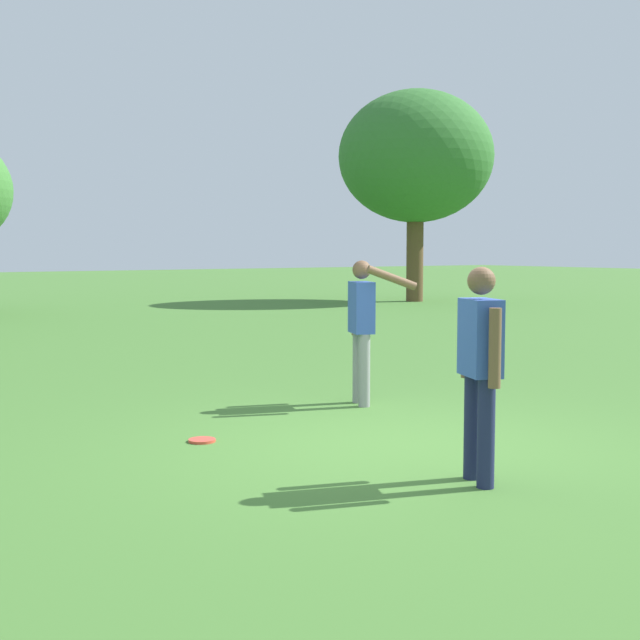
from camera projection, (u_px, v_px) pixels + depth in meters
The scene contains 5 objects.
ground_plane at pixel (394, 446), 7.70m from camera, with size 120.00×120.00×0.00m, color #447530.
person_thrower at pixel (480, 360), 6.43m from camera, with size 0.34×0.57×1.64m.
person_catcher at pixel (363, 320), 9.69m from camera, with size 0.62×0.77×1.64m.
frisbee at pixel (202, 440), 7.89m from camera, with size 0.25×0.25×0.03m, color #E04733.
tree_back_left at pixel (416, 157), 28.35m from camera, with size 5.12×5.12×6.98m.
Camera 1 is at (-4.77, -5.93, 1.78)m, focal length 48.18 mm.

